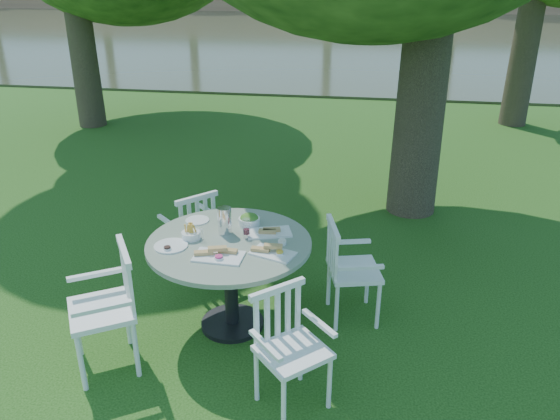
{
  "coord_description": "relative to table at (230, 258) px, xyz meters",
  "views": [
    {
      "loc": [
        0.77,
        -4.44,
        2.94
      ],
      "look_at": [
        0.0,
        0.2,
        0.85
      ],
      "focal_mm": 35.0,
      "sensor_mm": 36.0,
      "label": 1
    }
  ],
  "objects": [
    {
      "name": "chair_se",
      "position": [
        0.61,
        -0.8,
        -0.15
      ],
      "size": [
        0.62,
        0.62,
        0.9
      ],
      "rotation": [
        0.0,
        0.0,
        0.75
      ],
      "color": "white",
      "rests_on": "ground"
    },
    {
      "name": "chair_sw",
      "position": [
        -0.77,
        -0.64,
        -0.08
      ],
      "size": [
        0.68,
        0.69,
        1.02
      ],
      "rotation": [
        0.0,
        0.0,
        -1.01
      ],
      "color": "white",
      "rests_on": "ground"
    },
    {
      "name": "tableware",
      "position": [
        -0.02,
        0.07,
        0.21
      ],
      "size": [
        1.19,
        0.86,
        0.24
      ],
      "color": "white",
      "rests_on": "table"
    },
    {
      "name": "chair_nw",
      "position": [
        -0.59,
        0.81,
        -0.14
      ],
      "size": [
        0.63,
        0.64,
        0.92
      ],
      "rotation": [
        0.0,
        0.0,
        -2.31
      ],
      "color": "white",
      "rests_on": "ground"
    },
    {
      "name": "table",
      "position": [
        0.0,
        0.0,
        0.0
      ],
      "size": [
        1.39,
        1.39,
        0.85
      ],
      "color": "black",
      "rests_on": "ground"
    },
    {
      "name": "river",
      "position": [
        0.32,
        23.5,
        -0.68
      ],
      "size": [
        100.0,
        28.0,
        0.12
      ],
      "primitive_type": "cube",
      "color": "#323720",
      "rests_on": "ground"
    },
    {
      "name": "chair_ne",
      "position": [
        0.96,
        0.3,
        -0.13
      ],
      "size": [
        0.54,
        0.57,
        0.93
      ],
      "rotation": [
        0.0,
        0.0,
        -4.46
      ],
      "color": "white",
      "rests_on": "ground"
    },
    {
      "name": "ground",
      "position": [
        0.32,
        0.5,
        -0.68
      ],
      "size": [
        140.0,
        140.0,
        0.0
      ],
      "primitive_type": "plane",
      "color": "#123A0C",
      "rests_on": "ground"
    }
  ]
}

